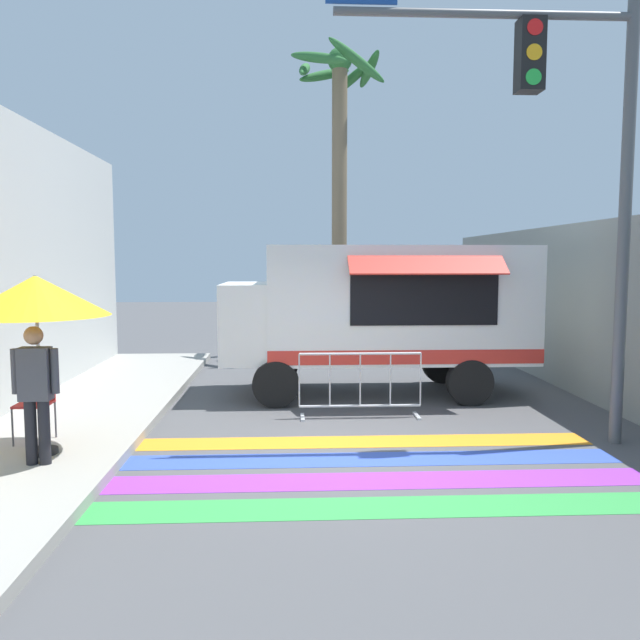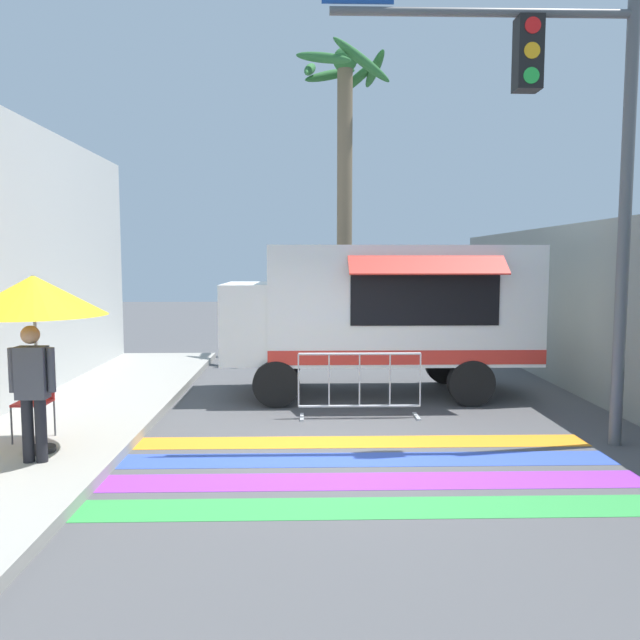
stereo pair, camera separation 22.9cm
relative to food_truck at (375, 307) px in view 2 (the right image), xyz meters
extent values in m
plane|color=#4C4C4F|center=(-0.67, -3.61, -1.61)|extent=(60.00, 60.00, 0.00)
cube|color=gray|center=(3.79, -0.61, -0.04)|extent=(0.20, 16.00, 3.15)
cube|color=green|center=(-0.67, -5.34, -1.61)|extent=(6.40, 0.56, 0.01)
cube|color=purple|center=(-0.67, -4.58, -1.61)|extent=(6.40, 0.56, 0.01)
cube|color=#334FB2|center=(-0.67, -3.82, -1.61)|extent=(6.40, 0.56, 0.01)
cube|color=orange|center=(-0.67, -3.06, -1.61)|extent=(6.40, 0.56, 0.01)
cube|color=white|center=(0.43, 0.01, 0.09)|extent=(4.69, 2.13, 2.06)
cube|color=white|center=(-1.92, 0.01, -0.25)|extent=(1.65, 1.96, 1.39)
cube|color=#1E232D|center=(-2.69, 0.01, 0.10)|extent=(0.06, 1.70, 0.53)
cube|color=black|center=(0.70, -1.07, 0.24)|extent=(2.48, 0.03, 0.93)
cube|color=red|center=(0.70, -1.28, 0.78)|extent=(2.58, 0.43, 0.31)
cube|color=red|center=(0.43, -1.07, -0.76)|extent=(4.69, 0.01, 0.24)
cylinder|color=black|center=(-1.78, -0.97, -1.21)|extent=(0.79, 0.22, 0.79)
cylinder|color=black|center=(-1.78, 0.99, -1.21)|extent=(0.79, 0.22, 0.79)
cylinder|color=black|center=(1.53, -0.97, -1.21)|extent=(0.79, 0.22, 0.79)
cylinder|color=black|center=(1.53, 0.99, -1.21)|extent=(0.79, 0.22, 0.79)
cylinder|color=#515456|center=(2.87, -3.26, 1.35)|extent=(0.16, 0.16, 5.92)
cylinder|color=#515456|center=(0.94, -3.26, 3.95)|extent=(3.85, 0.11, 0.11)
cube|color=black|center=(1.52, -3.29, 3.44)|extent=(0.32, 0.28, 0.90)
cylinder|color=red|center=(1.52, -3.43, 3.74)|extent=(0.20, 0.02, 0.20)
cylinder|color=#F2A519|center=(1.52, -3.43, 3.44)|extent=(0.20, 0.02, 0.20)
cylinder|color=green|center=(1.52, -3.43, 3.14)|extent=(0.20, 0.02, 0.20)
cylinder|color=black|center=(-4.53, -3.82, -1.45)|extent=(0.36, 0.36, 0.06)
cylinder|color=#B2B2B7|center=(-4.53, -3.82, -0.40)|extent=(0.04, 0.04, 2.16)
cone|color=yellow|center=(-4.53, -3.82, 0.44)|extent=(1.70, 1.70, 0.48)
cylinder|color=#4C4C51|center=(-5.02, -3.50, -1.24)|extent=(0.02, 0.02, 0.48)
cylinder|color=#4C4C51|center=(-4.63, -3.50, -1.24)|extent=(0.02, 0.02, 0.48)
cylinder|color=#4C4C51|center=(-5.02, -3.11, -1.24)|extent=(0.02, 0.02, 0.48)
cylinder|color=#4C4C51|center=(-4.63, -3.11, -1.24)|extent=(0.02, 0.02, 0.48)
cube|color=#B22626|center=(-4.83, -3.31, -0.98)|extent=(0.41, 0.41, 0.03)
cube|color=#B22626|center=(-4.83, -3.12, -0.74)|extent=(0.41, 0.03, 0.45)
cylinder|color=black|center=(-4.50, -4.21, -1.10)|extent=(0.13, 0.13, 0.75)
cylinder|color=black|center=(-4.35, -4.21, -1.10)|extent=(0.13, 0.13, 0.75)
cube|color=#3F3F47|center=(-4.42, -4.21, -0.43)|extent=(0.34, 0.20, 0.60)
cylinder|color=#3F3F47|center=(-4.64, -4.21, -0.40)|extent=(0.09, 0.09, 0.51)
cylinder|color=#3F3F47|center=(-4.20, -4.21, -0.40)|extent=(0.09, 0.09, 0.51)
sphere|color=#9E7051|center=(-4.42, -4.21, 0.01)|extent=(0.21, 0.21, 0.21)
cylinder|color=#B7BABF|center=(-0.44, -1.74, -0.59)|extent=(1.91, 0.04, 0.04)
cylinder|color=#B7BABF|center=(-0.44, -1.74, -1.42)|extent=(1.91, 0.04, 0.04)
cylinder|color=#B7BABF|center=(-1.40, -1.74, -1.01)|extent=(0.02, 0.02, 0.83)
cylinder|color=#B7BABF|center=(-0.92, -1.74, -1.01)|extent=(0.02, 0.02, 0.83)
cylinder|color=#B7BABF|center=(-0.44, -1.74, -1.01)|extent=(0.02, 0.02, 0.83)
cylinder|color=#B7BABF|center=(0.04, -1.74, -1.01)|extent=(0.02, 0.02, 0.83)
cylinder|color=#B7BABF|center=(0.52, -1.74, -1.01)|extent=(0.02, 0.02, 0.83)
cube|color=#B7BABF|center=(-1.35, -1.74, -1.60)|extent=(0.06, 0.44, 0.03)
cube|color=#B7BABF|center=(0.47, -1.74, -1.60)|extent=(0.06, 0.44, 0.03)
cylinder|color=#7A664C|center=(-0.28, 4.49, 2.01)|extent=(0.38, 0.38, 7.24)
sphere|color=#2D6B33|center=(-0.28, 4.49, 5.78)|extent=(0.60, 0.60, 0.60)
ellipsoid|color=#2D6B33|center=(0.46, 4.62, 5.60)|extent=(0.50, 1.53, 0.71)
ellipsoid|color=#2D6B33|center=(0.08, 5.07, 5.51)|extent=(1.22, 0.89, 0.92)
ellipsoid|color=#2D6B33|center=(-0.62, 5.17, 5.61)|extent=(1.47, 0.89, 0.67)
ellipsoid|color=#2D6B33|center=(-1.14, 4.58, 5.57)|extent=(0.42, 1.71, 0.87)
ellipsoid|color=#2D6B33|center=(-0.85, 3.84, 5.62)|extent=(1.46, 1.33, 0.69)
ellipsoid|color=#2D6B33|center=(0.06, 3.71, 5.53)|extent=(1.58, 0.87, 1.02)
camera|label=1|loc=(-1.53, -11.33, 0.85)|focal=35.00mm
camera|label=2|loc=(-1.31, -11.33, 0.85)|focal=35.00mm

